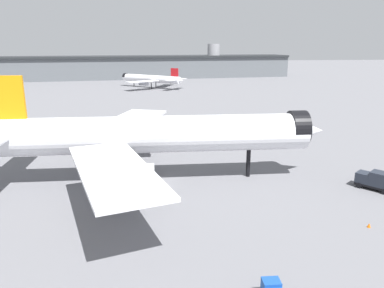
{
  "coord_description": "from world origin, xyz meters",
  "views": [
    {
      "loc": [
        -0.71,
        -57.26,
        22.3
      ],
      "look_at": [
        5.68,
        1.45,
        6.08
      ],
      "focal_mm": 34.22,
      "sensor_mm": 36.0,
      "label": 1
    }
  ],
  "objects_px": {
    "airliner_near_gate": "(147,135)",
    "traffic_cone_near_nose": "(369,225)",
    "service_truck_front": "(376,180)",
    "traffic_cone_wingtip": "(192,132)",
    "airliner_far_taxiway": "(151,79)"
  },
  "relations": [
    {
      "from": "service_truck_front",
      "to": "traffic_cone_near_nose",
      "type": "height_order",
      "value": "service_truck_front"
    },
    {
      "from": "service_truck_front",
      "to": "traffic_cone_near_nose",
      "type": "xyz_separation_m",
      "value": [
        -7.98,
        -11.61,
        -1.3
      ]
    },
    {
      "from": "traffic_cone_near_nose",
      "to": "traffic_cone_wingtip",
      "type": "relative_size",
      "value": 0.74
    },
    {
      "from": "airliner_near_gate",
      "to": "traffic_cone_near_nose",
      "type": "relative_size",
      "value": 105.55
    },
    {
      "from": "airliner_near_gate",
      "to": "traffic_cone_near_nose",
      "type": "height_order",
      "value": "airliner_near_gate"
    },
    {
      "from": "airliner_far_taxiway",
      "to": "traffic_cone_near_nose",
      "type": "distance_m",
      "value": 157.03
    },
    {
      "from": "airliner_far_taxiway",
      "to": "traffic_cone_near_nose",
      "type": "bearing_deg",
      "value": 138.97
    },
    {
      "from": "traffic_cone_near_nose",
      "to": "traffic_cone_wingtip",
      "type": "bearing_deg",
      "value": 108.13
    },
    {
      "from": "airliner_far_taxiway",
      "to": "service_truck_front",
      "type": "relative_size",
      "value": 6.21
    },
    {
      "from": "service_truck_front",
      "to": "traffic_cone_wingtip",
      "type": "distance_m",
      "value": 47.0
    },
    {
      "from": "service_truck_front",
      "to": "traffic_cone_wingtip",
      "type": "relative_size",
      "value": 7.34
    },
    {
      "from": "airliner_far_taxiway",
      "to": "traffic_cone_wingtip",
      "type": "height_order",
      "value": "airliner_far_taxiway"
    },
    {
      "from": "airliner_far_taxiway",
      "to": "traffic_cone_near_nose",
      "type": "relative_size",
      "value": 61.96
    },
    {
      "from": "airliner_near_gate",
      "to": "traffic_cone_near_nose",
      "type": "bearing_deg",
      "value": -34.98
    },
    {
      "from": "traffic_cone_wingtip",
      "to": "service_truck_front",
      "type": "bearing_deg",
      "value": -58.08
    }
  ]
}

